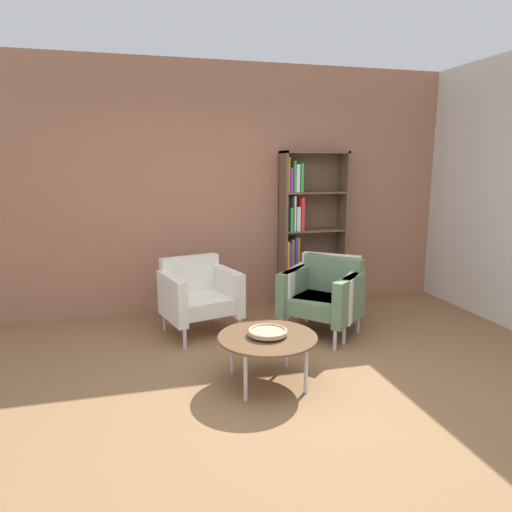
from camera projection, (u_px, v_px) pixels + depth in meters
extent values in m
plane|color=olive|center=(288.00, 400.00, 3.50)|extent=(8.32, 8.32, 0.00)
cube|color=#A87056|center=(224.00, 189.00, 5.55)|extent=(6.40, 0.12, 2.90)
cube|color=brown|center=(283.00, 231.00, 5.60)|extent=(0.03, 0.30, 1.90)
cube|color=brown|center=(342.00, 229.00, 5.79)|extent=(0.03, 0.30, 1.90)
cube|color=brown|center=(315.00, 152.00, 5.51)|extent=(0.80, 0.30, 0.03)
cube|color=brown|center=(311.00, 303.00, 5.88)|extent=(0.80, 0.30, 0.03)
cube|color=brown|center=(309.00, 229.00, 5.83)|extent=(0.80, 0.02, 1.90)
cube|color=brown|center=(312.00, 267.00, 5.79)|extent=(0.76, 0.28, 0.02)
cube|color=brown|center=(313.00, 230.00, 5.70)|extent=(0.76, 0.28, 0.02)
cube|color=brown|center=(314.00, 192.00, 5.61)|extent=(0.76, 0.28, 0.02)
cube|color=red|center=(286.00, 289.00, 5.69)|extent=(0.02, 0.17, 0.39)
cube|color=olive|center=(288.00, 290.00, 5.72)|extent=(0.03, 0.20, 0.37)
cube|color=purple|center=(291.00, 290.00, 5.72)|extent=(0.04, 0.19, 0.37)
cube|color=blue|center=(293.00, 293.00, 5.76)|extent=(0.02, 0.22, 0.27)
cube|color=orange|center=(296.00, 292.00, 5.78)|extent=(0.04, 0.24, 0.29)
cube|color=yellow|center=(285.00, 254.00, 5.65)|extent=(0.03, 0.25, 0.34)
cube|color=purple|center=(288.00, 255.00, 5.65)|extent=(0.02, 0.24, 0.31)
cube|color=olive|center=(290.00, 253.00, 5.66)|extent=(0.03, 0.25, 0.36)
cube|color=blue|center=(294.00, 252.00, 5.65)|extent=(0.02, 0.21, 0.38)
cube|color=orange|center=(296.00, 252.00, 5.66)|extent=(0.02, 0.21, 0.38)
cube|color=black|center=(286.00, 214.00, 5.53)|extent=(0.02, 0.21, 0.40)
cube|color=green|center=(289.00, 219.00, 5.55)|extent=(0.03, 0.21, 0.28)
cube|color=white|center=(292.00, 213.00, 5.56)|extent=(0.02, 0.24, 0.41)
cube|color=white|center=(295.00, 218.00, 5.59)|extent=(0.04, 0.25, 0.29)
cube|color=red|center=(301.00, 214.00, 5.56)|extent=(0.04, 0.18, 0.40)
cube|color=orange|center=(286.00, 175.00, 5.45)|extent=(0.02, 0.22, 0.40)
cube|color=purple|center=(290.00, 180.00, 5.45)|extent=(0.03, 0.18, 0.28)
cube|color=green|center=(292.00, 177.00, 5.47)|extent=(0.02, 0.21, 0.36)
cube|color=white|center=(296.00, 178.00, 5.47)|extent=(0.04, 0.19, 0.32)
cube|color=green|center=(299.00, 178.00, 5.50)|extent=(0.03, 0.24, 0.33)
cylinder|color=brown|center=(268.00, 337.00, 3.71)|extent=(0.80, 0.80, 0.02)
cylinder|color=silver|center=(246.00, 377.00, 3.47)|extent=(0.03, 0.03, 0.38)
cylinder|color=silver|center=(306.00, 370.00, 3.59)|extent=(0.03, 0.03, 0.38)
cylinder|color=silver|center=(232.00, 352.00, 3.92)|extent=(0.03, 0.03, 0.38)
cylinder|color=silver|center=(286.00, 346.00, 4.04)|extent=(0.03, 0.03, 0.38)
cylinder|color=tan|center=(268.00, 335.00, 3.71)|extent=(0.13, 0.13, 0.02)
cylinder|color=tan|center=(268.00, 332.00, 3.71)|extent=(0.32, 0.32, 0.02)
torus|color=tan|center=(268.00, 331.00, 3.70)|extent=(0.32, 0.32, 0.02)
cube|color=white|center=(200.00, 304.00, 4.83)|extent=(0.77, 0.73, 0.16)
cube|color=white|center=(190.00, 273.00, 5.00)|extent=(0.65, 0.28, 0.38)
cube|color=white|center=(172.00, 298.00, 4.64)|extent=(0.26, 0.62, 0.46)
cube|color=white|center=(228.00, 290.00, 4.94)|extent=(0.26, 0.62, 0.46)
cylinder|color=silver|center=(185.00, 337.00, 4.46)|extent=(0.04, 0.04, 0.24)
cylinder|color=silver|center=(240.00, 326.00, 4.75)|extent=(0.04, 0.04, 0.24)
cylinder|color=silver|center=(165.00, 320.00, 4.95)|extent=(0.04, 0.04, 0.24)
cylinder|color=silver|center=(216.00, 311.00, 5.24)|extent=(0.04, 0.04, 0.24)
cube|color=slate|center=(321.00, 305.00, 4.80)|extent=(0.86, 0.86, 0.16)
cube|color=slate|center=(333.00, 274.00, 4.97)|extent=(0.51, 0.56, 0.38)
cube|color=slate|center=(294.00, 290.00, 4.93)|extent=(0.53, 0.49, 0.46)
cube|color=slate|center=(349.00, 300.00, 4.59)|extent=(0.53, 0.49, 0.46)
cylinder|color=silver|center=(281.00, 326.00, 4.75)|extent=(0.04, 0.04, 0.24)
cylinder|color=silver|center=(335.00, 338.00, 4.42)|extent=(0.04, 0.04, 0.24)
cylinder|color=silver|center=(307.00, 311.00, 5.22)|extent=(0.04, 0.04, 0.24)
cylinder|color=silver|center=(358.00, 321.00, 4.90)|extent=(0.04, 0.04, 0.24)
cube|color=white|center=(324.00, 301.00, 4.92)|extent=(0.86, 0.85, 0.16)
cube|color=white|center=(331.00, 271.00, 5.11)|extent=(0.57, 0.49, 0.38)
cube|color=white|center=(295.00, 289.00, 5.00)|extent=(0.47, 0.55, 0.46)
cube|color=white|center=(353.00, 295.00, 4.76)|extent=(0.47, 0.55, 0.46)
cylinder|color=silver|center=(287.00, 324.00, 4.80)|extent=(0.04, 0.04, 0.24)
cylinder|color=silver|center=(344.00, 333.00, 4.56)|extent=(0.04, 0.04, 0.24)
cylinder|color=silver|center=(304.00, 309.00, 5.32)|extent=(0.04, 0.04, 0.24)
cylinder|color=silver|center=(356.00, 316.00, 5.08)|extent=(0.04, 0.04, 0.24)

